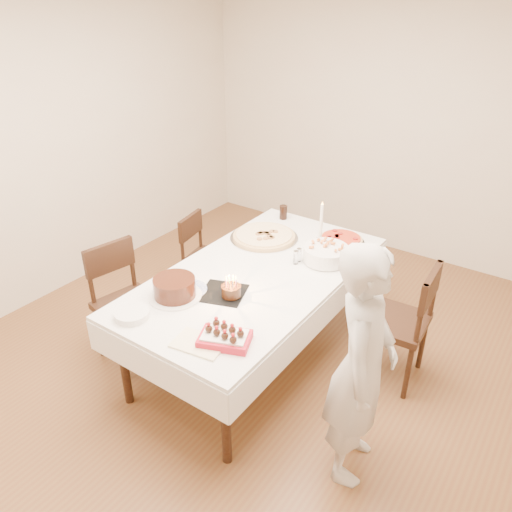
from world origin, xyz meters
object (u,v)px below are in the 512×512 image
Objects in this scene: pizza_pepperoni at (341,240)px; taper_candle at (321,225)px; layer_cake at (175,288)px; chair_left_dessert at (129,306)px; chair_right_savory at (394,321)px; dining_table at (256,315)px; pasta_bowl at (326,254)px; cola_glass at (283,212)px; person at (362,367)px; chair_left_savory at (209,259)px; strawberry_box at (225,338)px; pizza_white at (264,236)px; birthday_cake at (231,287)px.

pizza_pepperoni is 0.94× the size of taper_candle.
chair_left_dessert is at bearing 179.26° from layer_cake.
dining_table is at bearing -161.28° from chair_right_savory.
pasta_bowl is (-0.61, 0.06, 0.34)m from chair_right_savory.
chair_right_savory reaches higher than pasta_bowl.
pizza_pepperoni is 3.01× the size of cola_glass.
person reaches higher than dining_table.
pasta_bowl is at bearing 170.93° from chair_left_savory.
chair_left_dessert is at bearing 169.48° from strawberry_box.
pasta_bowl is (0.60, -0.05, 0.04)m from pizza_white.
pasta_bowl reaches higher than chair_left_savory.
layer_cake is (-0.45, -1.19, -0.13)m from taper_candle.
person is 2.02m from cola_glass.
pizza_pepperoni is at bearing 78.58° from birthday_cake.
chair_left_savory is 0.66m from pizza_white.
layer_cake is at bearing 78.72° from person.
chair_left_savory is at bearing -76.37° from chair_left_dessert.
cola_glass is (-0.08, 0.43, 0.04)m from pizza_white.
chair_left_savory is (-0.82, 0.43, 0.04)m from dining_table.
birthday_cake reaches higher than pizza_pepperoni.
chair_left_dessert is 2.60× the size of layer_cake.
chair_left_dessert is 0.93m from birthday_cake.
dining_table is 0.71m from pasta_bowl.
person is (0.12, -0.89, 0.28)m from chair_right_savory.
birthday_cake is (0.87, -0.78, 0.42)m from chair_left_savory.
layer_cake is at bearing -110.90° from taper_candle.
pizza_pepperoni is at bearing -171.08° from chair_left_savory.
dining_table is 0.97m from chair_left_dessert.
pizza_white is at bearing 90.23° from layer_cake.
chair_right_savory is at bearing -5.49° from pizza_white.
person reaches higher than layer_cake.
strawberry_box reaches higher than chair_left_savory.
strawberry_box is (-0.63, -1.15, 0.31)m from chair_right_savory.
chair_right_savory is 7.62× the size of cola_glass.
chair_left_savory is 0.55× the size of person.
pizza_pepperoni is 1.09× the size of pasta_bowl.
dining_table is at bearing 50.50° from person.
taper_candle is at bearing 95.17° from strawberry_box.
person is at bearing -8.46° from birthday_cake.
strawberry_box is (0.27, -0.41, -0.04)m from birthday_cake.
chair_right_savory reaches higher than pizza_pepperoni.
dining_table is 2.24× the size of chair_right_savory.
chair_left_savory is 6.56× the size of cola_glass.
chair_right_savory reaches higher than layer_cake.
person reaches higher than chair_left_savory.
taper_candle is at bearing -179.52° from chair_left_savory.
pizza_pepperoni is (0.28, 0.81, 0.40)m from dining_table.
dining_table is 0.93m from strawberry_box.
chair_right_savory reaches higher than strawberry_box.
birthday_cake is (0.31, 0.21, 0.01)m from layer_cake.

